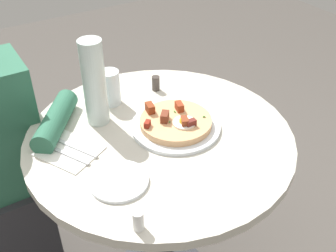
% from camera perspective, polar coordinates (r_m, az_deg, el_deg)
% --- Properties ---
extents(dining_table, '(0.83, 0.83, 0.74)m').
position_cam_1_polar(dining_table, '(1.37, -1.12, -6.94)').
color(dining_table, beige).
rests_on(dining_table, ground_plane).
extents(pizza_plate, '(0.28, 0.28, 0.01)m').
position_cam_1_polar(pizza_plate, '(1.28, 1.19, -0.14)').
color(pizza_plate, white).
rests_on(pizza_plate, dining_table).
extents(breakfast_pizza, '(0.23, 0.23, 0.05)m').
position_cam_1_polar(breakfast_pizza, '(1.27, 1.17, 0.57)').
color(breakfast_pizza, tan).
rests_on(breakfast_pizza, pizza_plate).
extents(bread_plate, '(0.16, 0.16, 0.01)m').
position_cam_1_polar(bread_plate, '(1.10, -6.89, -7.63)').
color(bread_plate, white).
rests_on(bread_plate, dining_table).
extents(napkin, '(0.20, 0.22, 0.00)m').
position_cam_1_polar(napkin, '(1.23, -13.67, -3.40)').
color(napkin, white).
rests_on(napkin, dining_table).
extents(fork, '(0.09, 0.16, 0.00)m').
position_cam_1_polar(fork, '(1.22, -14.26, -3.69)').
color(fork, silver).
rests_on(fork, napkin).
extents(knife, '(0.09, 0.16, 0.00)m').
position_cam_1_polar(knife, '(1.23, -13.15, -2.78)').
color(knife, silver).
rests_on(knife, napkin).
extents(water_glass, '(0.07, 0.07, 0.12)m').
position_cam_1_polar(water_glass, '(1.39, -8.11, 5.35)').
color(water_glass, silver).
rests_on(water_glass, dining_table).
extents(water_bottle, '(0.07, 0.07, 0.28)m').
position_cam_1_polar(water_bottle, '(1.26, -10.27, 5.93)').
color(water_bottle, silver).
rests_on(water_bottle, dining_table).
extents(salt_shaker, '(0.03, 0.03, 0.05)m').
position_cam_1_polar(salt_shaker, '(0.97, -4.20, -13.04)').
color(salt_shaker, white).
rests_on(salt_shaker, dining_table).
extents(pepper_shaker, '(0.03, 0.03, 0.05)m').
position_cam_1_polar(pepper_shaker, '(1.47, -1.72, 6.00)').
color(pepper_shaker, '#3F3833').
rests_on(pepper_shaker, dining_table).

